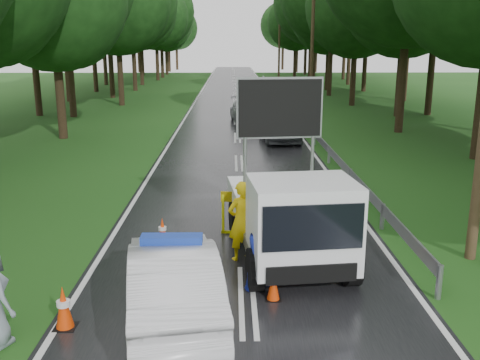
{
  "coord_description": "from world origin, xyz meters",
  "views": [
    {
      "loc": [
        -0.28,
        -9.4,
        4.83
      ],
      "look_at": [
        -0.08,
        4.25,
        1.3
      ],
      "focal_mm": 40.0,
      "sensor_mm": 36.0,
      "label": 1
    }
  ],
  "objects_px": {
    "civilian": "(263,252)",
    "queue_car_third": "(272,101)",
    "officer": "(241,221)",
    "queue_car_fourth": "(251,89)",
    "queue_car_first": "(279,126)",
    "police_sedan": "(173,281)",
    "queue_car_second": "(250,111)",
    "work_truck": "(289,215)",
    "barrier": "(275,203)"
  },
  "relations": [
    {
      "from": "civilian",
      "to": "queue_car_third",
      "type": "bearing_deg",
      "value": 55.3
    },
    {
      "from": "officer",
      "to": "queue_car_fourth",
      "type": "relative_size",
      "value": 0.39
    },
    {
      "from": "officer",
      "to": "queue_car_first",
      "type": "bearing_deg",
      "value": -127.44
    },
    {
      "from": "police_sedan",
      "to": "queue_car_second",
      "type": "bearing_deg",
      "value": -104.42
    },
    {
      "from": "work_truck",
      "to": "queue_car_first",
      "type": "height_order",
      "value": "work_truck"
    },
    {
      "from": "police_sedan",
      "to": "queue_car_fourth",
      "type": "bearing_deg",
      "value": -103.37
    },
    {
      "from": "queue_car_second",
      "to": "barrier",
      "type": "bearing_deg",
      "value": -96.09
    },
    {
      "from": "queue_car_first",
      "to": "work_truck",
      "type": "bearing_deg",
      "value": -97.7
    },
    {
      "from": "queue_car_third",
      "to": "barrier",
      "type": "bearing_deg",
      "value": -100.62
    },
    {
      "from": "police_sedan",
      "to": "work_truck",
      "type": "relative_size",
      "value": 0.87
    },
    {
      "from": "civilian",
      "to": "queue_car_second",
      "type": "xyz_separation_m",
      "value": [
        0.48,
        22.81,
        -0.05
      ]
    },
    {
      "from": "officer",
      "to": "civilian",
      "type": "distance_m",
      "value": 1.56
    },
    {
      "from": "police_sedan",
      "to": "barrier",
      "type": "xyz_separation_m",
      "value": [
        2.14,
        4.2,
        0.15
      ]
    },
    {
      "from": "police_sedan",
      "to": "queue_car_fourth",
      "type": "distance_m",
      "value": 39.87
    },
    {
      "from": "work_truck",
      "to": "queue_car_second",
      "type": "distance_m",
      "value": 21.36
    },
    {
      "from": "queue_car_second",
      "to": "queue_car_third",
      "type": "bearing_deg",
      "value": 67.69
    },
    {
      "from": "police_sedan",
      "to": "barrier",
      "type": "relative_size",
      "value": 1.64
    },
    {
      "from": "queue_car_first",
      "to": "queue_car_third",
      "type": "distance_m",
      "value": 12.2
    },
    {
      "from": "civilian",
      "to": "queue_car_fourth",
      "type": "bearing_deg",
      "value": 58.08
    },
    {
      "from": "police_sedan",
      "to": "work_truck",
      "type": "xyz_separation_m",
      "value": [
        2.33,
        2.61,
        0.36
      ]
    },
    {
      "from": "officer",
      "to": "queue_car_second",
      "type": "xyz_separation_m",
      "value": [
        0.88,
        21.31,
        -0.19
      ]
    },
    {
      "from": "queue_car_third",
      "to": "queue_car_second",
      "type": "bearing_deg",
      "value": -112.87
    },
    {
      "from": "police_sedan",
      "to": "officer",
      "type": "relative_size",
      "value": 2.44
    },
    {
      "from": "queue_car_first",
      "to": "officer",
      "type": "bearing_deg",
      "value": -101.69
    },
    {
      "from": "queue_car_fourth",
      "to": "queue_car_second",
      "type": "bearing_deg",
      "value": -87.19
    },
    {
      "from": "officer",
      "to": "barrier",
      "type": "bearing_deg",
      "value": -148.88
    },
    {
      "from": "work_truck",
      "to": "barrier",
      "type": "relative_size",
      "value": 1.89
    },
    {
      "from": "officer",
      "to": "queue_car_third",
      "type": "distance_m",
      "value": 27.63
    },
    {
      "from": "queue_car_second",
      "to": "civilian",
      "type": "bearing_deg",
      "value": -97.3
    },
    {
      "from": "police_sedan",
      "to": "queue_car_second",
      "type": "relative_size",
      "value": 0.89
    },
    {
      "from": "queue_car_third",
      "to": "officer",
      "type": "bearing_deg",
      "value": -102.22
    },
    {
      "from": "officer",
      "to": "queue_car_second",
      "type": "relative_size",
      "value": 0.37
    },
    {
      "from": "civilian",
      "to": "queue_car_fourth",
      "type": "xyz_separation_m",
      "value": [
        1.16,
        38.62,
        0.0
      ]
    },
    {
      "from": "work_truck",
      "to": "queue_car_third",
      "type": "distance_m",
      "value": 27.59
    },
    {
      "from": "police_sedan",
      "to": "queue_car_second",
      "type": "distance_m",
      "value": 24.06
    },
    {
      "from": "civilian",
      "to": "queue_car_third",
      "type": "relative_size",
      "value": 0.33
    },
    {
      "from": "work_truck",
      "to": "officer",
      "type": "height_order",
      "value": "work_truck"
    },
    {
      "from": "barrier",
      "to": "queue_car_third",
      "type": "distance_m",
      "value": 26.01
    },
    {
      "from": "civilian",
      "to": "queue_car_second",
      "type": "relative_size",
      "value": 0.31
    },
    {
      "from": "civilian",
      "to": "queue_car_first",
      "type": "distance_m",
      "value": 16.91
    },
    {
      "from": "barrier",
      "to": "queue_car_fourth",
      "type": "height_order",
      "value": "queue_car_fourth"
    },
    {
      "from": "queue_car_first",
      "to": "queue_car_fourth",
      "type": "relative_size",
      "value": 0.92
    },
    {
      "from": "police_sedan",
      "to": "queue_car_fourth",
      "type": "relative_size",
      "value": 0.94
    },
    {
      "from": "queue_car_third",
      "to": "queue_car_fourth",
      "type": "xyz_separation_m",
      "value": [
        -1.12,
        9.62,
        0.12
      ]
    },
    {
      "from": "officer",
      "to": "queue_car_first",
      "type": "distance_m",
      "value": 15.47
    },
    {
      "from": "work_truck",
      "to": "barrier",
      "type": "distance_m",
      "value": 1.62
    },
    {
      "from": "civilian",
      "to": "queue_car_fourth",
      "type": "relative_size",
      "value": 0.33
    },
    {
      "from": "police_sedan",
      "to": "queue_car_second",
      "type": "height_order",
      "value": "police_sedan"
    },
    {
      "from": "queue_car_first",
      "to": "queue_car_second",
      "type": "distance_m",
      "value": 6.14
    },
    {
      "from": "barrier",
      "to": "queue_car_third",
      "type": "bearing_deg",
      "value": 92.44
    }
  ]
}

